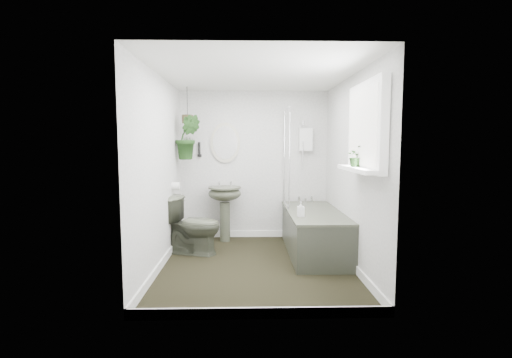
{
  "coord_description": "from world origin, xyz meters",
  "views": [
    {
      "loc": [
        -0.11,
        -4.42,
        1.49
      ],
      "look_at": [
        0.0,
        0.15,
        1.05
      ],
      "focal_mm": 26.0,
      "sensor_mm": 36.0,
      "label": 1
    }
  ],
  "objects": [
    {
      "name": "bath_screen",
      "position": [
        0.47,
        0.99,
        1.28
      ],
      "size": [
        0.04,
        0.72,
        1.4
      ],
      "primitive_type": null,
      "color": "silver",
      "rests_on": "bathtub"
    },
    {
      "name": "floor",
      "position": [
        0.0,
        0.0,
        -0.01
      ],
      "size": [
        2.3,
        2.8,
        0.02
      ],
      "primitive_type": "cube",
      "color": "black",
      "rests_on": "ground"
    },
    {
      "name": "wall_sconce",
      "position": [
        -0.85,
        1.36,
        1.4
      ],
      "size": [
        0.04,
        0.04,
        0.22
      ],
      "primitive_type": "cylinder",
      "color": "black",
      "rests_on": "wall_back"
    },
    {
      "name": "ceiling",
      "position": [
        0.0,
        0.0,
        2.31
      ],
      "size": [
        2.3,
        2.8,
        0.02
      ],
      "primitive_type": "cube",
      "color": "white",
      "rests_on": "ground"
    },
    {
      "name": "soap_bottle",
      "position": [
        0.56,
        0.13,
        0.67
      ],
      "size": [
        0.09,
        0.09,
        0.19
      ],
      "primitive_type": "imported",
      "rotation": [
        0.0,
        0.0,
        -0.03
      ],
      "color": "#353232",
      "rests_on": "bathtub"
    },
    {
      "name": "window_recess",
      "position": [
        1.09,
        -0.7,
        1.65
      ],
      "size": [
        0.08,
        1.0,
        0.9
      ],
      "primitive_type": "cube",
      "color": "white",
      "rests_on": "wall_right"
    },
    {
      "name": "wall_front",
      "position": [
        0.0,
        -1.41,
        1.15
      ],
      "size": [
        2.3,
        0.02,
        2.3
      ],
      "primitive_type": "cube",
      "color": "silver",
      "rests_on": "ground"
    },
    {
      "name": "window_blinds",
      "position": [
        1.04,
        -0.7,
        1.65
      ],
      "size": [
        0.01,
        0.86,
        0.76
      ],
      "primitive_type": "cube",
      "color": "white",
      "rests_on": "wall_right"
    },
    {
      "name": "window_sill",
      "position": [
        1.02,
        -0.7,
        1.23
      ],
      "size": [
        0.18,
        1.0,
        0.04
      ],
      "primitive_type": "cube",
      "color": "white",
      "rests_on": "wall_right"
    },
    {
      "name": "pedestal_sink",
      "position": [
        -0.45,
        1.15,
        0.42
      ],
      "size": [
        0.49,
        0.42,
        0.84
      ],
      "primitive_type": null,
      "rotation": [
        0.0,
        0.0,
        0.0
      ],
      "color": "#444838",
      "rests_on": "floor"
    },
    {
      "name": "hanging_plant",
      "position": [
        -0.97,
        1.01,
        1.58
      ],
      "size": [
        0.38,
        0.32,
        0.64
      ],
      "primitive_type": "imported",
      "rotation": [
        0.0,
        0.0,
        0.09
      ],
      "color": "black",
      "rests_on": "ceiling"
    },
    {
      "name": "wall_right",
      "position": [
        1.16,
        0.0,
        1.15
      ],
      "size": [
        0.02,
        2.8,
        2.3
      ],
      "primitive_type": "cube",
      "color": "silver",
      "rests_on": "ground"
    },
    {
      "name": "hanging_pot",
      "position": [
        -0.97,
        1.01,
        1.84
      ],
      "size": [
        0.16,
        0.16,
        0.12
      ],
      "primitive_type": "cylinder",
      "color": "#433A22",
      "rests_on": "ceiling"
    },
    {
      "name": "sill_plant",
      "position": [
        1.02,
        -0.61,
        1.36
      ],
      "size": [
        0.23,
        0.21,
        0.22
      ],
      "primitive_type": "imported",
      "rotation": [
        0.0,
        0.0,
        0.21
      ],
      "color": "black",
      "rests_on": "window_sill"
    },
    {
      "name": "toilet_roll_holder",
      "position": [
        -1.1,
        0.7,
        0.9
      ],
      "size": [
        0.11,
        0.11,
        0.11
      ],
      "primitive_type": "cylinder",
      "rotation": [
        0.0,
        1.57,
        0.0
      ],
      "color": "white",
      "rests_on": "wall_left"
    },
    {
      "name": "toilet",
      "position": [
        -0.85,
        0.53,
        0.39
      ],
      "size": [
        0.85,
        0.63,
        0.78
      ],
      "primitive_type": "imported",
      "rotation": [
        0.0,
        0.0,
        1.29
      ],
      "color": "#444838",
      "rests_on": "floor"
    },
    {
      "name": "bathtub",
      "position": [
        0.8,
        0.5,
        0.29
      ],
      "size": [
        0.72,
        1.72,
        0.58
      ],
      "primitive_type": null,
      "color": "#444838",
      "rests_on": "floor"
    },
    {
      "name": "wall_left",
      "position": [
        -1.16,
        0.0,
        1.15
      ],
      "size": [
        0.02,
        2.8,
        2.3
      ],
      "primitive_type": "cube",
      "color": "silver",
      "rests_on": "ground"
    },
    {
      "name": "oval_mirror",
      "position": [
        -0.45,
        1.37,
        1.5
      ],
      "size": [
        0.46,
        0.03,
        0.62
      ],
      "primitive_type": "ellipsoid",
      "color": "beige",
      "rests_on": "wall_back"
    },
    {
      "name": "skirting",
      "position": [
        0.0,
        0.0,
        0.05
      ],
      "size": [
        2.3,
        2.8,
        0.1
      ],
      "primitive_type": "cube",
      "color": "white",
      "rests_on": "floor"
    },
    {
      "name": "wall_back",
      "position": [
        0.0,
        1.41,
        1.15
      ],
      "size": [
        2.3,
        0.02,
        2.3
      ],
      "primitive_type": "cube",
      "color": "silver",
      "rests_on": "ground"
    },
    {
      "name": "shower_box",
      "position": [
        0.8,
        1.34,
        1.55
      ],
      "size": [
        0.2,
        0.1,
        0.35
      ],
      "primitive_type": "cube",
      "color": "white",
      "rests_on": "wall_back"
    }
  ]
}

